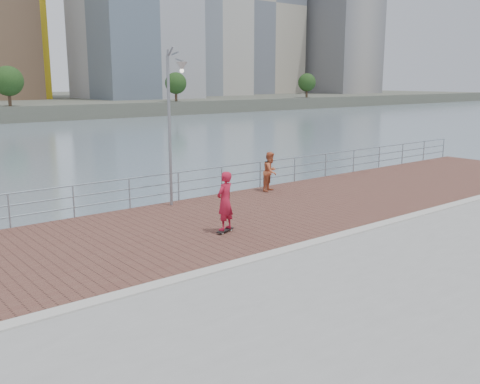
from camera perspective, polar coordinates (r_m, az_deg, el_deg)
water at (r=15.28m, az=4.84°, el=-13.43°), size 400.00×400.00×0.00m
seawall at (r=12.13m, az=22.14°, el=-16.15°), size 40.00×24.00×2.00m
brick_lane at (r=17.20m, az=-3.35°, el=-3.35°), size 40.00×6.80×0.02m
curb at (r=14.53m, az=4.98°, el=-6.18°), size 40.00×0.40×0.06m
guardrail at (r=19.84m, az=-9.10°, el=0.60°), size 39.06×0.06×1.13m
street_lamp at (r=18.91m, az=-6.99°, el=9.70°), size 0.39×1.14×5.39m
skateboard at (r=16.13m, az=-1.60°, el=-4.10°), size 0.72×0.39×0.08m
skateboarder at (r=15.90m, az=-1.61°, el=-0.96°), size 0.75×0.60×1.77m
bystander at (r=21.98m, az=3.27°, el=2.20°), size 0.96×0.87×1.62m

